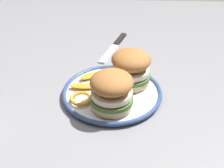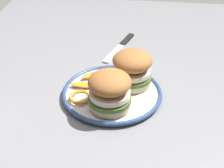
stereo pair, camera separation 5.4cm
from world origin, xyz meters
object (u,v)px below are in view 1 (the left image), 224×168
(dining_table, at_px, (106,103))
(sandwich_half_left, at_px, (131,67))
(dinner_plate, at_px, (112,93))
(sandwich_half_right, at_px, (112,90))
(table_knife, at_px, (115,46))

(dining_table, relative_size, sandwich_half_left, 9.49)
(sandwich_half_left, bearing_deg, dinner_plate, -48.80)
(dining_table, relative_size, sandwich_half_right, 8.88)
(sandwich_half_right, bearing_deg, sandwich_half_left, 156.71)
(sandwich_half_left, distance_m, table_knife, 0.26)
(sandwich_half_left, distance_m, sandwich_half_right, 0.12)
(dinner_plate, distance_m, sandwich_half_left, 0.09)
(sandwich_half_left, bearing_deg, dining_table, -106.19)
(dining_table, distance_m, dinner_plate, 0.11)
(dinner_plate, bearing_deg, table_knife, -179.28)
(sandwich_half_left, xyz_separation_m, sandwich_half_right, (0.11, -0.05, 0.00))
(dinner_plate, bearing_deg, dining_table, -161.11)
(sandwich_half_left, height_order, table_knife, sandwich_half_left)
(dinner_plate, xyz_separation_m, sandwich_half_left, (-0.04, 0.05, 0.06))
(dining_table, bearing_deg, sandwich_half_right, 10.68)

